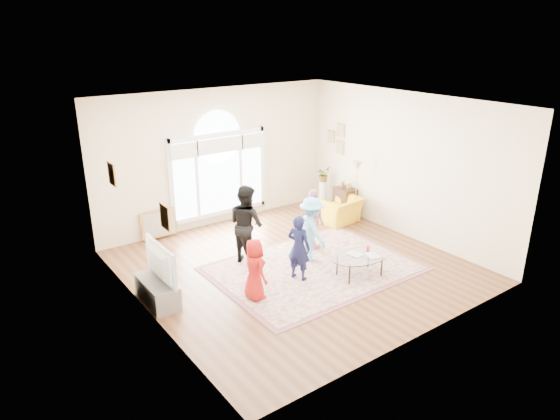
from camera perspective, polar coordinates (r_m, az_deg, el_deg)
ground at (r=9.96m, az=1.73°, el=-6.44°), size 6.00×6.00×0.00m
room_shell at (r=11.65m, az=-6.70°, el=5.66°), size 6.00×6.00×6.00m
area_rug at (r=9.87m, az=3.86°, el=-6.68°), size 3.60×2.60×0.02m
rug_border at (r=9.87m, az=3.86°, el=-6.71°), size 3.80×2.80×0.01m
tv_console at (r=8.90m, az=-13.85°, el=-9.01°), size 0.45×1.00×0.42m
television at (r=8.66m, az=-14.10°, el=-5.90°), size 0.17×1.13×0.65m
coffee_table at (r=9.52m, az=9.11°, el=-5.34°), size 1.24×0.90×0.54m
armchair at (r=12.11m, az=6.77°, el=-0.02°), size 1.04×0.93×0.62m
side_cabinet at (r=12.61m, az=7.41°, el=0.98°), size 0.40×0.50×0.70m
floor_lamp at (r=11.91m, az=8.80°, el=4.46°), size 0.31×0.31×1.51m
plant_pedestal at (r=13.09m, az=4.90°, el=1.81°), size 0.20×0.20×0.70m
potted_plant at (r=12.93m, az=4.97°, el=4.13°), size 0.45×0.42×0.40m
leaning_picture at (r=11.55m, az=-13.58°, el=-3.14°), size 0.80×0.14×0.62m
child_red at (r=8.60m, az=-2.91°, el=-6.78°), size 0.36×0.54×1.10m
child_navy at (r=9.21m, az=2.15°, el=-4.31°), size 0.46×0.54×1.26m
child_black at (r=9.84m, az=-3.88°, el=-1.61°), size 0.70×0.85×1.59m
child_pink at (r=10.48m, az=3.76°, el=-1.05°), size 0.40×0.80×1.31m
child_blue at (r=9.94m, az=3.62°, el=-2.21°), size 0.60×0.91×1.32m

